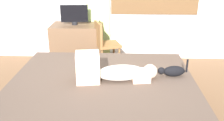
{
  "coord_description": "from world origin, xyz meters",
  "views": [
    {
      "loc": [
        0.09,
        -2.53,
        1.8
      ],
      "look_at": [
        -0.03,
        0.33,
        0.67
      ],
      "focal_mm": 40.33,
      "sensor_mm": 36.0,
      "label": 1
    }
  ],
  "objects_px": {
    "desk": "(77,44)",
    "chair_by_desk": "(104,42)",
    "cat": "(173,71)",
    "bed": "(103,98)",
    "cup": "(97,21)",
    "tv_monitor": "(74,15)",
    "person_lying": "(113,71)"
  },
  "relations": [
    {
      "from": "person_lying",
      "to": "tv_monitor",
      "type": "distance_m",
      "value": 1.92
    },
    {
      "from": "cup",
      "to": "chair_by_desk",
      "type": "height_order",
      "value": "chair_by_desk"
    },
    {
      "from": "person_lying",
      "to": "chair_by_desk",
      "type": "xyz_separation_m",
      "value": [
        -0.2,
        1.46,
        -0.12
      ]
    },
    {
      "from": "tv_monitor",
      "to": "chair_by_desk",
      "type": "relative_size",
      "value": 0.56
    },
    {
      "from": "desk",
      "to": "cup",
      "type": "distance_m",
      "value": 0.56
    },
    {
      "from": "bed",
      "to": "desk",
      "type": "distance_m",
      "value": 1.82
    },
    {
      "from": "person_lying",
      "to": "tv_monitor",
      "type": "relative_size",
      "value": 1.96
    },
    {
      "from": "cup",
      "to": "cat",
      "type": "bearing_deg",
      "value": -58.03
    },
    {
      "from": "cat",
      "to": "cup",
      "type": "relative_size",
      "value": 3.6
    },
    {
      "from": "bed",
      "to": "cat",
      "type": "relative_size",
      "value": 6.13
    },
    {
      "from": "cat",
      "to": "desk",
      "type": "bearing_deg",
      "value": 131.25
    },
    {
      "from": "person_lying",
      "to": "chair_by_desk",
      "type": "height_order",
      "value": "chair_by_desk"
    },
    {
      "from": "cat",
      "to": "desk",
      "type": "relative_size",
      "value": 0.4
    },
    {
      "from": "cat",
      "to": "cup",
      "type": "xyz_separation_m",
      "value": [
        -1.06,
        1.7,
        0.21
      ]
    },
    {
      "from": "bed",
      "to": "tv_monitor",
      "type": "relative_size",
      "value": 4.56
    },
    {
      "from": "desk",
      "to": "chair_by_desk",
      "type": "height_order",
      "value": "chair_by_desk"
    },
    {
      "from": "bed",
      "to": "desk",
      "type": "xyz_separation_m",
      "value": [
        -0.6,
        1.72,
        0.12
      ]
    },
    {
      "from": "bed",
      "to": "desk",
      "type": "bearing_deg",
      "value": 109.12
    },
    {
      "from": "cat",
      "to": "bed",
      "type": "bearing_deg",
      "value": -173.18
    },
    {
      "from": "person_lying",
      "to": "cat",
      "type": "relative_size",
      "value": 2.64
    },
    {
      "from": "bed",
      "to": "tv_monitor",
      "type": "distance_m",
      "value": 1.94
    },
    {
      "from": "bed",
      "to": "cat",
      "type": "bearing_deg",
      "value": 6.82
    },
    {
      "from": "person_lying",
      "to": "cup",
      "type": "xyz_separation_m",
      "value": [
        -0.35,
        1.83,
        0.16
      ]
    },
    {
      "from": "desk",
      "to": "chair_by_desk",
      "type": "bearing_deg",
      "value": -29.3
    },
    {
      "from": "cat",
      "to": "chair_by_desk",
      "type": "xyz_separation_m",
      "value": [
        -0.91,
        1.33,
        -0.07
      ]
    },
    {
      "from": "desk",
      "to": "tv_monitor",
      "type": "height_order",
      "value": "tv_monitor"
    },
    {
      "from": "bed",
      "to": "desk",
      "type": "height_order",
      "value": "desk"
    },
    {
      "from": "bed",
      "to": "cup",
      "type": "height_order",
      "value": "cup"
    },
    {
      "from": "person_lying",
      "to": "desk",
      "type": "height_order",
      "value": "person_lying"
    },
    {
      "from": "chair_by_desk",
      "to": "cat",
      "type": "bearing_deg",
      "value": -55.74
    },
    {
      "from": "chair_by_desk",
      "to": "desk",
      "type": "bearing_deg",
      "value": 150.7
    },
    {
      "from": "bed",
      "to": "tv_monitor",
      "type": "xyz_separation_m",
      "value": [
        -0.62,
        1.72,
        0.67
      ]
    }
  ]
}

